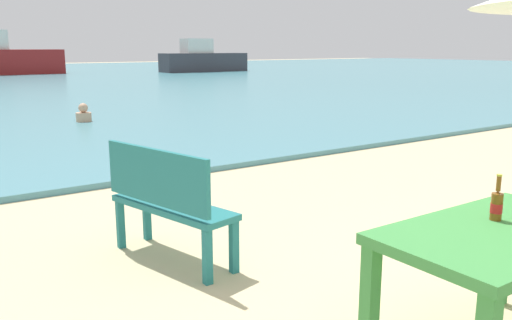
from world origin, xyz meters
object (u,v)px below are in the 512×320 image
Objects in this scene: bench_teal_center at (166,198)px; boat_barge at (203,60)px; swimmer_person at (84,114)px; beer_bottle_amber at (497,204)px; picnic_table_green at (501,248)px.

boat_barge is at bearing 60.19° from bench_teal_center.
beer_bottle_amber is at bearing -94.89° from swimmer_person.
picnic_table_green is 0.23× the size of boat_barge.
swimmer_person is (0.89, 10.43, -0.61)m from beer_bottle_amber.
swimmer_person is (1.90, 8.24, -0.30)m from bench_teal_center.
swimmer_person is at bearing 85.11° from beer_bottle_amber.
bench_teal_center is at bearing 111.52° from picnic_table_green.
swimmer_person is (0.99, 10.53, -0.41)m from picnic_table_green.
beer_bottle_amber is at bearing -65.28° from bench_teal_center.
bench_teal_center is 0.21× the size of boat_barge.
beer_bottle_amber is 0.21× the size of bench_teal_center.
boat_barge is (15.37, 30.77, 0.01)m from beer_bottle_amber.
boat_barge reaches higher than swimmer_person.
beer_bottle_amber reaches higher than bench_teal_center.
picnic_table_green reaches higher than swimmer_person.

